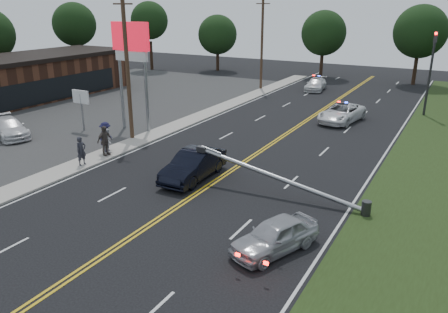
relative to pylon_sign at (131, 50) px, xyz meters
The scene contains 24 objects.
ground 18.50m from the pylon_sign, 53.13° to the right, with size 120.00×120.00×0.00m, color black.
parking_lot 11.92m from the pylon_sign, 157.17° to the right, with size 25.00×60.00×0.01m, color #2D2D2D.
sidewalk 7.46m from the pylon_sign, 62.30° to the right, with size 1.80×70.00×0.12m, color #A6A096.
centerline_yellow 12.73m from the pylon_sign, 20.85° to the right, with size 0.36×80.00×0.00m, color gold.
pylon_sign is the anchor object (origin of this frame).
small_sign 5.45m from the pylon_sign, 150.26° to the right, with size 1.60×0.14×3.10m.
traffic_signal 24.75m from the pylon_sign, 40.39° to the left, with size 0.28×0.41×7.05m.
fallen_streetlight 16.66m from the pylon_sign, 22.22° to the right, with size 9.36×0.44×1.91m.
utility_pole_mid 2.55m from the pylon_sign, 56.98° to the right, with size 1.60×0.28×10.00m.
utility_pole_far 20.06m from the pylon_sign, 86.28° to the left, with size 1.60×0.28×10.00m.
tree_3 31.22m from the pylon_sign, 144.35° to the left, with size 5.69×5.69×9.43m.
tree_4 32.90m from the pylon_sign, 126.08° to the left, with size 5.28×5.28×9.56m.
tree_5 32.12m from the pylon_sign, 108.81° to the left, with size 5.48×5.48×7.78m.
tree_6 32.07m from the pylon_sign, 81.80° to the left, with size 5.68×5.68×8.48m.
tree_7 35.66m from the pylon_sign, 63.40° to the left, with size 6.09×6.09×9.19m.
crashed_sedan 12.24m from the pylon_sign, 33.50° to the right, with size 1.69×4.84×1.59m, color black.
waiting_sedan 20.17m from the pylon_sign, 33.99° to the right, with size 1.57×3.90×1.33m, color #ACADB4.
parked_car 10.53m from the pylon_sign, 139.12° to the right, with size 1.93×4.75×1.38m, color silver.
emergency_a 17.42m from the pylon_sign, 37.95° to the left, with size 2.42×5.26×1.46m, color white.
emergency_b 24.13m from the pylon_sign, 72.95° to the left, with size 1.87×4.61×1.34m, color silver.
bystander_a 9.59m from the pylon_sign, 72.66° to the right, with size 0.64×0.42×1.74m, color #282931.
bystander_b 7.82m from the pylon_sign, 66.80° to the right, with size 0.81×0.63×1.67m, color silver.
bystander_c 7.39m from the pylon_sign, 69.94° to the right, with size 1.26×0.73×1.95m, color #181639.
bystander_d 7.99m from the pylon_sign, 67.59° to the right, with size 1.12×0.47×1.92m, color #504540.
Camera 1 is at (11.25, -10.98, 9.24)m, focal length 35.00 mm.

